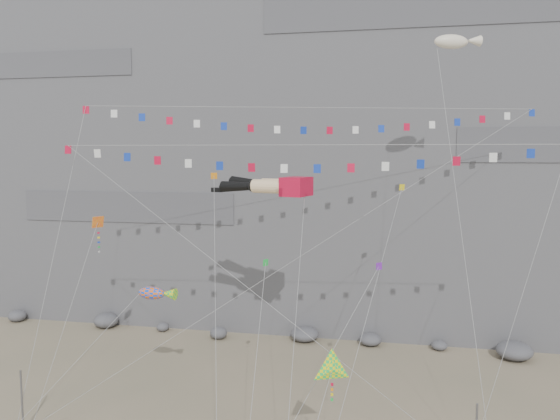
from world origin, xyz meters
TOP-DOWN VIEW (x-y plane):
  - cliff at (0.00, 32.00)m, footprint 80.00×28.00m
  - talus_boulders at (0.00, 17.00)m, footprint 60.00×3.00m
  - anchor_pole_left at (-14.52, -3.03)m, footprint 0.12×0.12m
  - legs_kite at (-0.80, 5.88)m, footprint 8.02×15.49m
  - flag_banner_upper at (1.98, 9.11)m, footprint 32.73×17.59m
  - flag_banner_lower at (1.91, 2.41)m, footprint 31.32×4.26m
  - harlequin_kite at (-13.12, 4.11)m, footprint 1.85×8.31m
  - fish_windsock at (-8.46, 2.65)m, footprint 8.28×8.19m
  - delta_kite at (4.64, -4.04)m, footprint 2.77×5.45m
  - blimp_windsock at (11.43, 9.34)m, footprint 3.81×13.53m
  - small_kite_a at (-5.00, 6.11)m, footprint 4.32×12.10m
  - small_kite_b at (6.71, 4.07)m, footprint 6.49×10.75m
  - small_kite_c at (-0.51, 2.90)m, footprint 1.86×11.66m
  - small_kite_d at (8.17, 9.18)m, footprint 4.72×16.16m

SIDE VIEW (x-z plane):
  - talus_boulders at x=0.00m, z-range 0.00..1.20m
  - anchor_pole_left at x=-14.52m, z-range 0.00..4.07m
  - delta_kite at x=4.64m, z-range 2.03..10.07m
  - fish_windsock at x=-8.46m, z-range 1.42..14.04m
  - small_kite_b at x=6.71m, z-range 2.07..17.37m
  - small_kite_c at x=-0.51m, z-range 2.35..17.35m
  - harlequin_kite at x=-13.12m, z-range 5.13..19.48m
  - small_kite_d at x=8.17m, z-range 3.42..25.24m
  - legs_kite at x=-0.80m, z-range 5.11..24.88m
  - small_kite_a at x=-5.00m, z-range 5.33..25.10m
  - flag_banner_lower at x=1.91m, z-range 7.39..28.15m
  - flag_banner_upper at x=1.98m, z-range 5.89..35.32m
  - blimp_windsock at x=11.43m, z-range 11.01..38.92m
  - cliff at x=0.00m, z-range 0.00..50.00m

